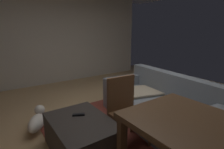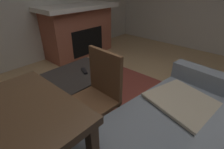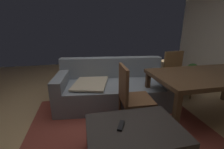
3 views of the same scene
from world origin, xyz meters
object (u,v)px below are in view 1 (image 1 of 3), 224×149
couch (158,106)px  small_dog (37,121)px  tv_remote (79,115)px  dining_chair_west (125,107)px  ottoman_coffee_table (82,136)px

couch → small_dog: size_ratio=4.03×
couch → tv_remote: (-0.20, -1.35, 0.15)m
tv_remote → small_dog: size_ratio=0.30×
dining_chair_west → small_dog: bearing=-135.3°
ottoman_coffee_table → couch: bearing=87.3°
couch → small_dog: 1.97m
tv_remote → small_dog: 0.84m
small_dog → dining_chair_west: bearing=44.7°
dining_chair_west → couch: bearing=96.5°
couch → small_dog: (-0.89, -1.76, -0.12)m
tv_remote → dining_chair_west: dining_chair_west is taller
tv_remote → dining_chair_west: (0.29, 0.56, 0.07)m
tv_remote → dining_chair_west: 0.64m
couch → ottoman_coffee_table: bearing=-92.7°
couch → ottoman_coffee_table: couch is taller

